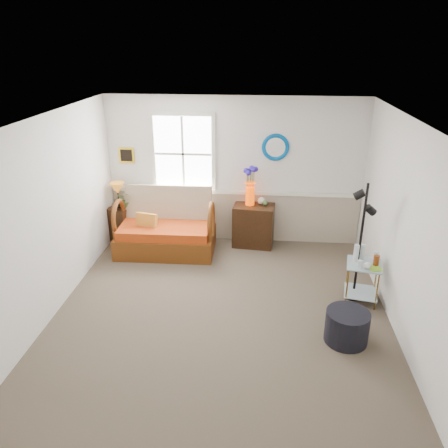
# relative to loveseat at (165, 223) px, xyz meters

# --- Properties ---
(floor) EXTENTS (4.50, 5.00, 0.01)m
(floor) POSITION_rel_loveseat_xyz_m (1.14, -1.86, -0.54)
(floor) COLOR brown
(floor) RESTS_ON ground
(ceiling) EXTENTS (4.50, 5.00, 0.01)m
(ceiling) POSITION_rel_loveseat_xyz_m (1.14, -1.86, 2.06)
(ceiling) COLOR white
(ceiling) RESTS_ON walls
(walls) EXTENTS (4.51, 5.01, 2.60)m
(walls) POSITION_rel_loveseat_xyz_m (1.14, -1.86, 0.76)
(walls) COLOR silver
(walls) RESTS_ON floor
(wainscot) EXTENTS (4.46, 0.02, 0.90)m
(wainscot) POSITION_rel_loveseat_xyz_m (1.14, 0.62, -0.09)
(wainscot) COLOR tan
(wainscot) RESTS_ON walls
(chair_rail) EXTENTS (4.46, 0.04, 0.06)m
(chair_rail) POSITION_rel_loveseat_xyz_m (1.14, 0.61, 0.38)
(chair_rail) COLOR white
(chair_rail) RESTS_ON walls
(window) EXTENTS (1.14, 0.06, 1.44)m
(window) POSITION_rel_loveseat_xyz_m (0.24, 0.61, 1.06)
(window) COLOR white
(window) RESTS_ON walls
(picture) EXTENTS (0.28, 0.03, 0.28)m
(picture) POSITION_rel_loveseat_xyz_m (-0.78, 0.62, 1.01)
(picture) COLOR gold
(picture) RESTS_ON walls
(mirror) EXTENTS (0.47, 0.07, 0.47)m
(mirror) POSITION_rel_loveseat_xyz_m (1.84, 0.62, 1.21)
(mirror) COLOR #00629D
(mirror) RESTS_ON walls
(loveseat) EXTENTS (1.68, 0.97, 1.09)m
(loveseat) POSITION_rel_loveseat_xyz_m (0.00, 0.00, 0.00)
(loveseat) COLOR brown
(loveseat) RESTS_ON floor
(throw_pillow) EXTENTS (0.38, 0.17, 0.37)m
(throw_pillow) POSITION_rel_loveseat_xyz_m (-0.31, -0.07, -0.01)
(throw_pillow) COLOR #C85605
(throw_pillow) RESTS_ON loveseat
(lamp_stand) EXTENTS (0.46, 0.46, 0.65)m
(lamp_stand) POSITION_rel_loveseat_xyz_m (-0.91, 0.37, -0.22)
(lamp_stand) COLOR #341D0F
(lamp_stand) RESTS_ON floor
(table_lamp) EXTENTS (0.29, 0.29, 0.47)m
(table_lamp) POSITION_rel_loveseat_xyz_m (-0.91, 0.36, 0.34)
(table_lamp) COLOR orange
(table_lamp) RESTS_ON lamp_stand
(potted_plant) EXTENTS (0.38, 0.40, 0.25)m
(potted_plant) POSITION_rel_loveseat_xyz_m (-0.76, 0.35, 0.23)
(potted_plant) COLOR #466735
(potted_plant) RESTS_ON lamp_stand
(cabinet) EXTENTS (0.75, 0.52, 0.76)m
(cabinet) POSITION_rel_loveseat_xyz_m (1.51, 0.40, -0.16)
(cabinet) COLOR #341D0F
(cabinet) RESTS_ON floor
(flower_vase) EXTENTS (0.24, 0.24, 0.69)m
(flower_vase) POSITION_rel_loveseat_xyz_m (1.43, 0.45, 0.56)
(flower_vase) COLOR #F04001
(flower_vase) RESTS_ON cabinet
(side_table) EXTENTS (0.54, 0.54, 0.59)m
(side_table) POSITION_rel_loveseat_xyz_m (3.09, -1.29, -0.25)
(side_table) COLOR #A47B35
(side_table) RESTS_ON floor
(tabletop_items) EXTENTS (0.49, 0.49, 0.25)m
(tabletop_items) POSITION_rel_loveseat_xyz_m (3.12, -1.29, 0.17)
(tabletop_items) COLOR silver
(tabletop_items) RESTS_ON side_table
(floor_lamp) EXTENTS (0.29, 0.29, 1.72)m
(floor_lamp) POSITION_rel_loveseat_xyz_m (3.01, -1.21, 0.32)
(floor_lamp) COLOR black
(floor_lamp) RESTS_ON floor
(ottoman) EXTENTS (0.59, 0.59, 0.41)m
(ottoman) POSITION_rel_loveseat_xyz_m (2.74, -2.23, -0.34)
(ottoman) COLOR black
(ottoman) RESTS_ON floor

